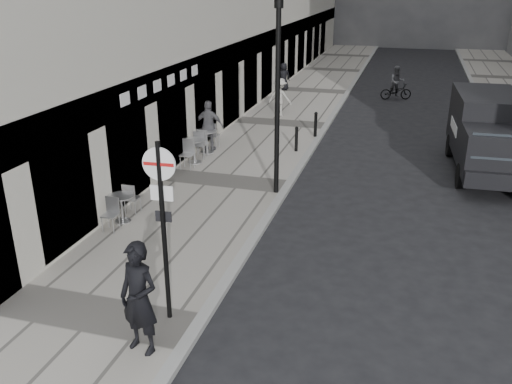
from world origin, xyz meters
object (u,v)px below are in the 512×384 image
(sign_post, at_px, (162,210))
(lamppost, at_px, (278,89))
(walking_man, at_px, (139,299))
(panel_van, at_px, (487,130))
(cyclist, at_px, (396,87))

(sign_post, relative_size, lamppost, 0.62)
(walking_man, distance_m, panel_van, 13.64)
(walking_man, xyz_separation_m, cyclist, (3.29, 22.99, -0.45))
(sign_post, height_order, cyclist, sign_post)
(sign_post, distance_m, panel_van, 12.78)
(walking_man, height_order, panel_van, panel_van)
(sign_post, height_order, panel_van, sign_post)
(walking_man, height_order, lamppost, lamppost)
(sign_post, xyz_separation_m, cyclist, (3.25, 21.97, -1.66))
(sign_post, xyz_separation_m, lamppost, (0.40, 6.83, 0.87))
(panel_van, bearing_deg, walking_man, -121.81)
(walking_man, bearing_deg, sign_post, 101.34)
(lamppost, bearing_deg, panel_van, 33.40)
(sign_post, xyz_separation_m, panel_van, (6.59, 10.91, -0.92))
(walking_man, bearing_deg, panel_van, 74.35)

